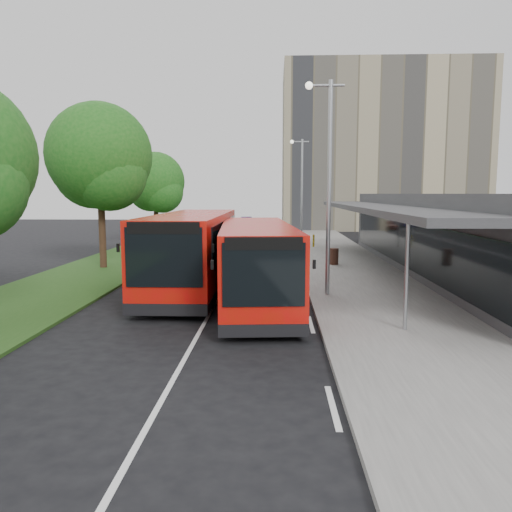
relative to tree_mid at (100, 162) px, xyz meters
The scene contains 17 objects.
ground 12.76m from the tree_mid, 52.23° to the right, with size 120.00×120.00×0.00m, color black.
pavement 17.89m from the tree_mid, 40.07° to the left, with size 5.00×80.00×0.15m, color slate.
grass_verge 12.29m from the tree_mid, 89.93° to the left, with size 5.00×80.00×0.10m, color #1E4215.
lane_centre_line 10.78m from the tree_mid, 40.30° to the left, with size 0.12×70.00×0.01m, color silver.
kerb_dashes 15.39m from the tree_mid, 43.97° to the left, with size 0.12×56.00×0.01m.
office_block 39.22m from the tree_mid, 57.47° to the left, with size 22.00×12.00×18.00m, color tan.
station_building 18.26m from the tree_mid, ahead, with size 7.70×26.00×4.00m.
tree_mid is the anchor object (origin of this frame).
tree_far 12.04m from the tree_mid, 90.00° to the left, with size 4.48×4.48×7.16m.
lamp_post_near 13.21m from the tree_mid, 32.36° to the right, with size 1.44×0.28×8.00m.
lamp_post_far 17.10m from the tree_mid, 49.32° to the left, with size 1.44×0.28×8.00m.
bus_main 12.46m from the tree_mid, 43.66° to the right, with size 3.41×10.44×2.91m.
bus_second 8.92m from the tree_mid, 43.72° to the right, with size 3.04×11.24×3.18m.
litter_bin 13.44m from the tree_mid, ahead, with size 0.49×0.49×0.88m, color #3B2118.
bollard 16.53m from the tree_mid, 40.50° to the left, with size 0.14×0.14×0.90m, color yellow.
car_near 31.84m from the tree_mid, 72.77° to the left, with size 1.32×3.28×1.12m, color #5F170D.
car_far 35.48m from the tree_mid, 80.78° to the left, with size 1.27×3.65×1.20m, color navy.
Camera 1 is at (2.21, -17.03, 4.00)m, focal length 35.00 mm.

